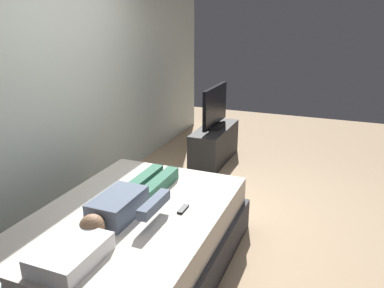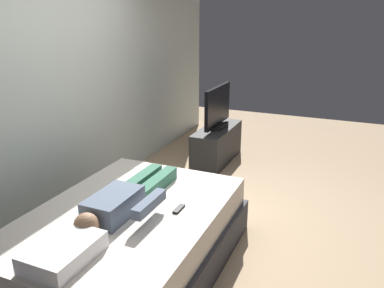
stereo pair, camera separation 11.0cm
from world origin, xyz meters
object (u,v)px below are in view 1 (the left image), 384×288
remote (183,209)px  tv (215,108)px  tv_stand (214,144)px  pillow (71,254)px  person (129,200)px  bed (132,242)px

remote → tv: 2.54m
tv → tv_stand: bearing=153.4°
tv_stand → tv: (0.00, -0.00, 0.53)m
pillow → tv: (3.35, 0.18, 0.18)m
person → tv_stand: (2.62, 0.16, -0.37)m
remote → tv_stand: size_ratio=0.14×
person → tv: size_ratio=1.43×
bed → remote: 0.51m
person → tv: tv is taller
tv_stand → person: bearing=-176.5°
bed → tv: bearing=4.0°
tv_stand → bed: bearing=-176.0°
tv → bed: bearing=-176.0°
pillow → remote: (0.89, -0.38, -0.05)m
person → pillow: bearing=-178.2°
bed → pillow: size_ratio=4.28×
bed → person: bearing=38.5°
pillow → person: size_ratio=0.38×
bed → tv: 2.70m
person → tv_stand: 2.65m
remote → tv_stand: 2.55m
bed → pillow: bearing=180.0°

